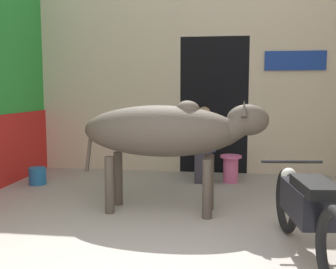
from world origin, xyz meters
name	(u,v)px	position (x,y,z in m)	size (l,w,h in m)	color
wall_back_with_doorway	(199,77)	(0.15, 4.49, 1.66)	(5.32, 0.93, 3.84)	beige
cow	(168,132)	(-0.07, 1.93, 0.95)	(2.18, 0.70, 1.34)	#4C4238
motorcycle_near	(307,209)	(1.27, 0.78, 0.44)	(0.58, 1.94, 0.77)	black
shopkeeper_seated	(204,143)	(0.29, 3.55, 0.62)	(0.38, 0.33, 1.18)	#3D3842
plastic_stool	(231,168)	(0.71, 3.54, 0.23)	(0.33, 0.33, 0.43)	#DB6093
bucket	(37,176)	(-2.23, 3.01, 0.13)	(0.26, 0.26, 0.26)	#23669E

